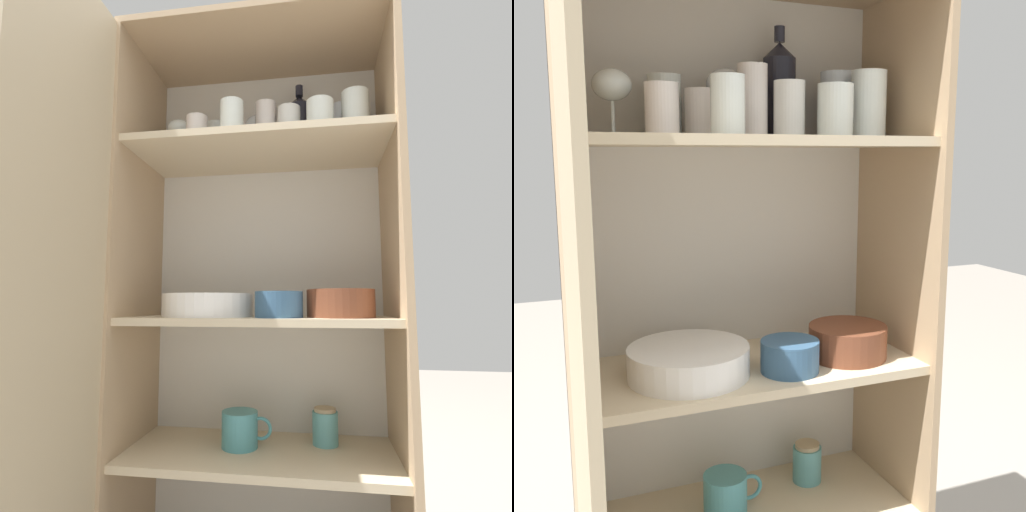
% 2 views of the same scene
% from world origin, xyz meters
% --- Properties ---
extents(cupboard_back_panel, '(0.75, 0.02, 1.51)m').
position_xyz_m(cupboard_back_panel, '(0.00, 0.33, 0.76)').
color(cupboard_back_panel, silver).
rests_on(cupboard_back_panel, ground_plane).
extents(cupboard_side_left, '(0.02, 0.36, 1.51)m').
position_xyz_m(cupboard_side_left, '(-0.36, 0.16, 0.76)').
color(cupboard_side_left, tan).
rests_on(cupboard_side_left, ground_plane).
extents(cupboard_side_right, '(0.02, 0.36, 1.51)m').
position_xyz_m(cupboard_side_right, '(0.36, 0.16, 0.76)').
color(cupboard_side_right, tan).
rests_on(cupboard_side_right, ground_plane).
extents(shelf_board_middle, '(0.71, 0.32, 0.02)m').
position_xyz_m(shelf_board_middle, '(0.00, 0.16, 0.71)').
color(shelf_board_middle, beige).
extents(shelf_board_upper, '(0.71, 0.32, 0.02)m').
position_xyz_m(shelf_board_upper, '(0.00, 0.16, 1.19)').
color(shelf_board_upper, beige).
extents(cupboard_door, '(0.02, 0.37, 1.51)m').
position_xyz_m(cupboard_door, '(-0.38, -0.20, 0.76)').
color(cupboard_door, tan).
rests_on(cupboard_door, ground_plane).
extents(tumbler_glass_0, '(0.06, 0.06, 0.10)m').
position_xyz_m(tumbler_glass_0, '(-0.18, 0.13, 1.25)').
color(tumbler_glass_0, silver).
rests_on(tumbler_glass_0, shelf_board_upper).
extents(tumbler_glass_1, '(0.08, 0.08, 0.15)m').
position_xyz_m(tumbler_glass_1, '(0.25, 0.24, 1.28)').
color(tumbler_glass_1, white).
rests_on(tumbler_glass_1, shelf_board_upper).
extents(tumbler_glass_2, '(0.08, 0.08, 0.09)m').
position_xyz_m(tumbler_glass_2, '(-0.09, 0.20, 1.25)').
color(tumbler_glass_2, silver).
rests_on(tumbler_glass_2, shelf_board_upper).
extents(tumbler_glass_3, '(0.08, 0.08, 0.11)m').
position_xyz_m(tumbler_glass_3, '(0.18, 0.12, 1.26)').
color(tumbler_glass_3, white).
rests_on(tumbler_glass_3, shelf_board_upper).
extents(tumbler_glass_4, '(0.07, 0.07, 0.11)m').
position_xyz_m(tumbler_glass_4, '(0.09, 0.15, 1.26)').
color(tumbler_glass_4, white).
rests_on(tumbler_glass_4, shelf_board_upper).
extents(tumbler_glass_5, '(0.07, 0.07, 0.13)m').
position_xyz_m(tumbler_glass_5, '(-0.15, 0.25, 1.26)').
color(tumbler_glass_5, white).
rests_on(tumbler_glass_5, shelf_board_upper).
extents(tumbler_glass_6, '(0.07, 0.07, 0.11)m').
position_xyz_m(tumbler_glass_6, '(-0.07, 0.09, 1.26)').
color(tumbler_glass_6, white).
rests_on(tumbler_glass_6, shelf_board_upper).
extents(tumbler_glass_7, '(0.08, 0.08, 0.14)m').
position_xyz_m(tumbler_glass_7, '(0.27, 0.15, 1.27)').
color(tumbler_glass_7, white).
rests_on(tumbler_glass_7, shelf_board_upper).
extents(tumbler_glass_8, '(0.06, 0.06, 0.15)m').
position_xyz_m(tumbler_glass_8, '(0.02, 0.18, 1.28)').
color(tumbler_glass_8, silver).
rests_on(tumbler_glass_8, shelf_board_upper).
extents(wine_glass_0, '(0.08, 0.08, 0.13)m').
position_xyz_m(wine_glass_0, '(-0.26, 0.21, 1.29)').
color(wine_glass_0, white).
rests_on(wine_glass_0, shelf_board_upper).
extents(wine_glass_1, '(0.08, 0.08, 0.15)m').
position_xyz_m(wine_glass_1, '(-0.02, 0.25, 1.31)').
color(wine_glass_1, white).
rests_on(wine_glass_1, shelf_board_upper).
extents(wine_bottle, '(0.07, 0.07, 0.24)m').
position_xyz_m(wine_bottle, '(0.11, 0.27, 1.31)').
color(wine_bottle, black).
rests_on(wine_bottle, shelf_board_upper).
extents(plate_stack_white, '(0.25, 0.25, 0.06)m').
position_xyz_m(plate_stack_white, '(-0.14, 0.14, 0.75)').
color(plate_stack_white, white).
rests_on(plate_stack_white, shelf_board_middle).
extents(mixing_bowl_large, '(0.18, 0.18, 0.07)m').
position_xyz_m(mixing_bowl_large, '(0.22, 0.12, 0.76)').
color(mixing_bowl_large, brown).
rests_on(mixing_bowl_large, shelf_board_middle).
extents(serving_bowl_small, '(0.12, 0.12, 0.07)m').
position_xyz_m(serving_bowl_small, '(0.06, 0.08, 0.75)').
color(serving_bowl_small, '#33567A').
rests_on(serving_bowl_small, shelf_board_middle).
extents(coffee_mug_primary, '(0.14, 0.10, 0.09)m').
position_xyz_m(coffee_mug_primary, '(-0.06, 0.17, 0.41)').
color(coffee_mug_primary, teal).
rests_on(coffee_mug_primary, shelf_board_lower).
extents(storage_jar, '(0.07, 0.07, 0.10)m').
position_xyz_m(storage_jar, '(0.17, 0.23, 0.41)').
color(storage_jar, '#5BA3A8').
rests_on(storage_jar, shelf_board_lower).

